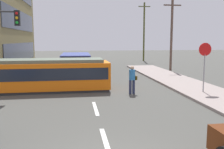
% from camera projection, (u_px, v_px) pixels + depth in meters
% --- Properties ---
extents(ground_plane, '(120.00, 120.00, 0.00)m').
position_uv_depth(ground_plane, '(90.00, 91.00, 15.80)').
color(ground_plane, '#464641').
extents(lane_stripe_1, '(0.16, 2.40, 0.01)m').
position_uv_depth(lane_stripe_1, '(106.00, 142.00, 7.95)').
color(lane_stripe_1, silver).
rests_on(lane_stripe_1, ground).
extents(lane_stripe_2, '(0.16, 2.40, 0.01)m').
position_uv_depth(lane_stripe_2, '(95.00, 108.00, 11.87)').
color(lane_stripe_2, silver).
rests_on(lane_stripe_2, ground).
extents(lane_stripe_3, '(0.16, 2.40, 0.01)m').
position_uv_depth(lane_stripe_3, '(86.00, 76.00, 22.39)').
color(lane_stripe_3, silver).
rests_on(lane_stripe_3, ground).
extents(lane_stripe_4, '(0.16, 2.40, 0.01)m').
position_uv_depth(lane_stripe_4, '(83.00, 69.00, 28.27)').
color(lane_stripe_4, silver).
rests_on(lane_stripe_4, ground).
extents(streetcar_tram, '(8.03, 2.63, 1.99)m').
position_uv_depth(streetcar_tram, '(45.00, 74.00, 15.97)').
color(streetcar_tram, orange).
rests_on(streetcar_tram, ground).
extents(city_bus, '(2.60, 5.80, 1.91)m').
position_uv_depth(city_bus, '(76.00, 63.00, 23.38)').
color(city_bus, '#333F85').
rests_on(city_bus, ground).
extents(pedestrian_crossing, '(0.50, 0.36, 1.67)m').
position_uv_depth(pedestrian_crossing, '(132.00, 78.00, 14.92)').
color(pedestrian_crossing, '#282D4B').
rests_on(pedestrian_crossing, ground).
extents(parked_sedan_mid, '(2.01, 4.62, 1.19)m').
position_uv_depth(parked_sedan_mid, '(24.00, 73.00, 19.61)').
color(parked_sedan_mid, navy).
rests_on(parked_sedan_mid, ground).
extents(stop_sign, '(0.76, 0.07, 2.88)m').
position_uv_depth(stop_sign, '(205.00, 57.00, 14.75)').
color(stop_sign, gray).
rests_on(stop_sign, sidewalk_curb_right).
extents(utility_pole_mid, '(1.80, 0.24, 7.21)m').
position_uv_depth(utility_pole_mid, '(172.00, 34.00, 25.55)').
color(utility_pole_mid, brown).
rests_on(utility_pole_mid, ground).
extents(utility_pole_far, '(1.80, 0.24, 8.71)m').
position_uv_depth(utility_pole_far, '(144.00, 31.00, 38.23)').
color(utility_pole_far, '#4C4F21').
rests_on(utility_pole_far, ground).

